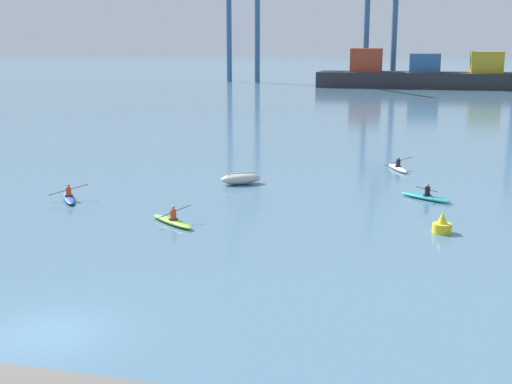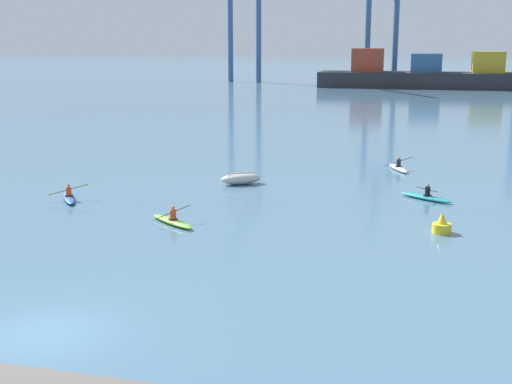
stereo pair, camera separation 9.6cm
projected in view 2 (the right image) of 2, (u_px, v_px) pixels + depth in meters
ground_plane at (45, 333)px, 20.92m from camera, size 800.00×800.00×0.00m
container_barge at (425, 75)px, 134.92m from camera, size 42.02×10.43×7.68m
gantry_crane_west_mid at (382, 10)px, 141.98m from camera, size 7.02×15.03×32.37m
capsized_dinghy at (241, 179)px, 42.90m from camera, size 2.79×2.31×0.76m
channel_buoy at (442, 225)px, 31.88m from camera, size 0.90×0.90×1.00m
kayak_lime at (172, 221)px, 33.48m from camera, size 3.09×2.50×0.95m
kayak_blue at (69, 197)px, 38.63m from camera, size 2.39×3.16×0.95m
kayak_white at (398, 168)px, 47.76m from camera, size 2.06×3.37×0.98m
kayak_teal at (426, 197)px, 38.68m from camera, size 3.15×2.41×0.98m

